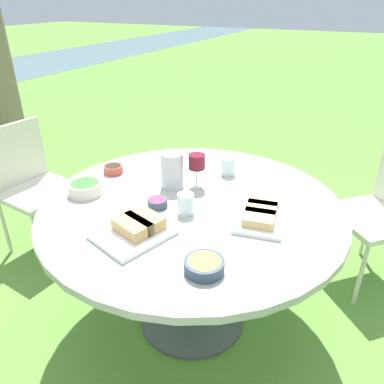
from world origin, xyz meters
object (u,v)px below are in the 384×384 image
dining_table (192,221)px  chair_near_left (29,179)px  wine_glass (197,163)px  water_pitcher (172,170)px

dining_table → chair_near_left: chair_near_left is taller
wine_glass → chair_near_left: bearing=91.0°
dining_table → wine_glass: bearing=18.9°
dining_table → chair_near_left: 1.32m
water_pitcher → wine_glass: (0.06, -0.11, 0.04)m
dining_table → chair_near_left: size_ratio=1.63×
water_pitcher → wine_glass: water_pitcher is taller
chair_near_left → wine_glass: (0.02, -1.25, 0.36)m
water_pitcher → wine_glass: bearing=-64.0°
water_pitcher → wine_glass: size_ratio=1.05×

